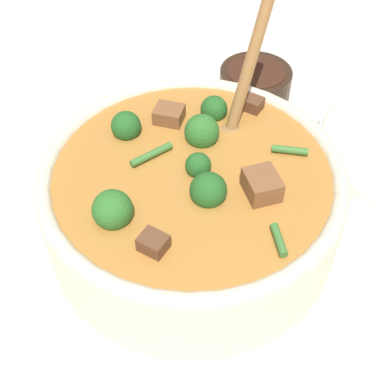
# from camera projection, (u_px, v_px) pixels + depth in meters

# --- Properties ---
(ground_plane) EXTENTS (4.00, 4.00, 0.00)m
(ground_plane) POSITION_uv_depth(u_px,v_px,m) (192.00, 231.00, 0.56)
(ground_plane) COLOR silver
(stew_bowl) EXTENTS (0.29, 0.29, 0.25)m
(stew_bowl) POSITION_uv_depth(u_px,v_px,m) (192.00, 196.00, 0.52)
(stew_bowl) COLOR beige
(stew_bowl) RESTS_ON ground_plane
(condiment_bowl) EXTENTS (0.09, 0.09, 0.04)m
(condiment_bowl) POSITION_uv_depth(u_px,v_px,m) (255.00, 82.00, 0.70)
(condiment_bowl) COLOR black
(condiment_bowl) RESTS_ON ground_plane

